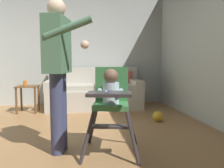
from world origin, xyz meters
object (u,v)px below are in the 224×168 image
couch (95,92)px  adult_standing (58,67)px  side_table (28,93)px  toy_ball (158,116)px  sippy_cup (25,83)px  wall_clock (48,23)px  high_chair (111,95)px

couch → adult_standing: adult_standing is taller
adult_standing → side_table: size_ratio=3.11×
toy_ball → sippy_cup: (-2.33, 1.02, 0.49)m
toy_ball → wall_clock: (-1.96, 1.76, 1.77)m
couch → side_table: couch is taller
couch → high_chair: size_ratio=2.14×
sippy_cup → side_table: bearing=-0.0°
high_chair → toy_ball: 1.57m
adult_standing → toy_ball: adult_standing is taller
couch → wall_clock: wall_clock is taller
high_chair → toy_ball: (0.93, 1.14, -0.54)m
couch → sippy_cup: bearing=-78.9°
couch → toy_ball: couch is taller
adult_standing → toy_ball: (1.48, 1.03, -0.83)m
high_chair → sippy_cup: high_chair is taller
adult_standing → wall_clock: bearing=111.7°
toy_ball → sippy_cup: sippy_cup is taller
side_table → sippy_cup: bearing=180.0°
adult_standing → sippy_cup: 2.24m
high_chair → sippy_cup: 2.57m
couch → sippy_cup: size_ratio=19.72×
wall_clock → sippy_cup: bearing=-116.2°
toy_ball → couch: bearing=126.8°
couch → sippy_cup: 1.41m
high_chair → adult_standing: 0.63m
high_chair → side_table: size_ratio=1.77×
toy_ball → sippy_cup: bearing=156.4°
high_chair → toy_ball: size_ratio=5.44×
toy_ball → side_table: size_ratio=0.33×
high_chair → wall_clock: bearing=-149.7°
toy_ball → high_chair: bearing=-129.2°
high_chair → sippy_cup: bearing=-136.3°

